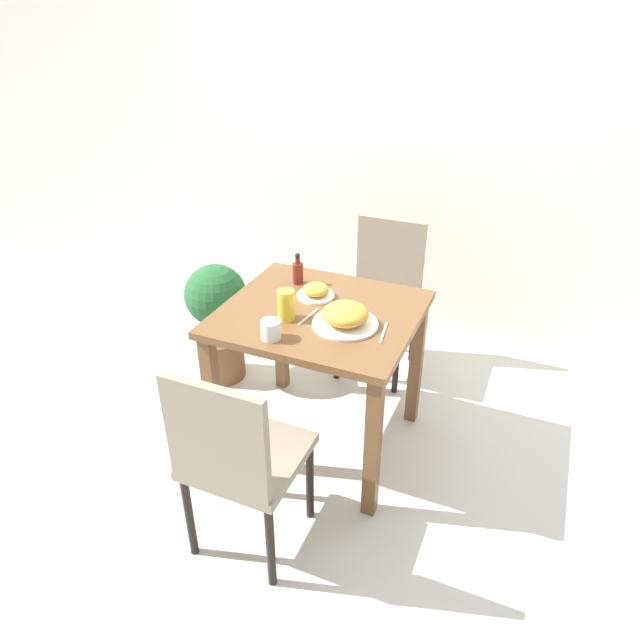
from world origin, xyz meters
name	(u,v)px	position (x,y,z in m)	size (l,w,h in m)	color
ground_plane	(320,438)	(0.00, 0.00, 0.00)	(16.00, 16.00, 0.00)	beige
wall_back	(410,130)	(0.00, 1.35, 1.30)	(8.00, 0.05, 2.60)	silver
dining_table	(320,335)	(0.00, 0.00, 0.63)	(0.87, 0.80, 0.75)	brown
chair_near	(237,455)	(-0.02, -0.74, 0.51)	(0.42, 0.42, 0.90)	gray
chair_far	(383,289)	(0.06, 0.80, 0.51)	(0.42, 0.42, 0.90)	gray
food_plate	(345,316)	(0.15, -0.08, 0.80)	(0.29, 0.29, 0.10)	white
side_plate	(316,291)	(-0.07, 0.12, 0.78)	(0.18, 0.18, 0.07)	white
drink_cup	(271,330)	(-0.09, -0.30, 0.80)	(0.08, 0.08, 0.08)	white
juice_glass	(286,305)	(-0.11, -0.13, 0.82)	(0.08, 0.08, 0.14)	gold
sauce_bottle	(298,272)	(-0.21, 0.22, 0.82)	(0.05, 0.05, 0.16)	maroon
fork_utensil	(308,317)	(-0.02, -0.08, 0.76)	(0.03, 0.16, 0.00)	silver
spoon_utensil	(384,333)	(0.33, -0.08, 0.76)	(0.03, 0.17, 0.00)	silver
potted_plant_left	(218,315)	(-0.76, 0.30, 0.41)	(0.35, 0.35, 0.71)	brown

